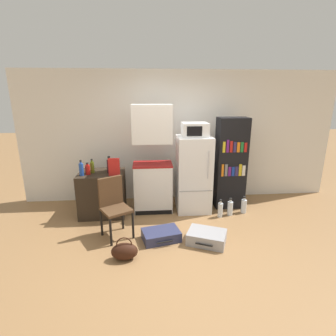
{
  "coord_description": "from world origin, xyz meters",
  "views": [
    {
      "loc": [
        -0.49,
        -3.31,
        2.19
      ],
      "look_at": [
        -0.14,
        0.85,
        0.98
      ],
      "focal_mm": 28.0,
      "sensor_mm": 36.0,
      "label": 1
    }
  ],
  "objects_px": {
    "microwave": "(195,130)",
    "bookshelf": "(231,163)",
    "cereal_box": "(114,167)",
    "refrigerator": "(194,174)",
    "bottle_milk_white": "(112,165)",
    "bottle_wine_dark": "(109,166)",
    "water_bottle_front": "(220,210)",
    "handbag": "(124,251)",
    "bottle_blue_soda": "(81,169)",
    "kitchen_hutch": "(153,164)",
    "bottle_ketchup_red": "(88,170)",
    "chair": "(113,202)",
    "side_table": "(103,193)",
    "suitcase_large_flat": "(161,235)",
    "bottle_olive_oil": "(92,167)",
    "bowl": "(90,170)",
    "suitcase_small_flat": "(207,237)",
    "water_bottle_back": "(230,208)",
    "water_bottle_middle": "(244,206)"
  },
  "relations": [
    {
      "from": "microwave",
      "to": "bookshelf",
      "type": "bearing_deg",
      "value": 8.56
    },
    {
      "from": "microwave",
      "to": "cereal_box",
      "type": "height_order",
      "value": "microwave"
    },
    {
      "from": "refrigerator",
      "to": "bottle_milk_white",
      "type": "distance_m",
      "value": 1.53
    },
    {
      "from": "bottle_wine_dark",
      "to": "water_bottle_front",
      "type": "distance_m",
      "value": 2.15
    },
    {
      "from": "refrigerator",
      "to": "microwave",
      "type": "relative_size",
      "value": 3.12
    },
    {
      "from": "bottle_milk_white",
      "to": "handbag",
      "type": "xyz_separation_m",
      "value": [
        0.31,
        -1.65,
        -0.75
      ]
    },
    {
      "from": "bookshelf",
      "to": "bottle_blue_soda",
      "type": "bearing_deg",
      "value": -173.8
    },
    {
      "from": "kitchen_hutch",
      "to": "bottle_blue_soda",
      "type": "height_order",
      "value": "kitchen_hutch"
    },
    {
      "from": "kitchen_hutch",
      "to": "bottle_wine_dark",
      "type": "relative_size",
      "value": 6.58
    },
    {
      "from": "bookshelf",
      "to": "bottle_ketchup_red",
      "type": "distance_m",
      "value": 2.65
    },
    {
      "from": "microwave",
      "to": "chair",
      "type": "bearing_deg",
      "value": -149.44
    },
    {
      "from": "side_table",
      "to": "suitcase_large_flat",
      "type": "bearing_deg",
      "value": -44.71
    },
    {
      "from": "side_table",
      "to": "bottle_olive_oil",
      "type": "bearing_deg",
      "value": -177.72
    },
    {
      "from": "side_table",
      "to": "refrigerator",
      "type": "height_order",
      "value": "refrigerator"
    },
    {
      "from": "bottle_ketchup_red",
      "to": "chair",
      "type": "height_order",
      "value": "bottle_ketchup_red"
    },
    {
      "from": "bowl",
      "to": "chair",
      "type": "xyz_separation_m",
      "value": [
        0.51,
        -0.89,
        -0.27
      ]
    },
    {
      "from": "bottle_wine_dark",
      "to": "cereal_box",
      "type": "distance_m",
      "value": 0.19
    },
    {
      "from": "chair",
      "to": "suitcase_small_flat",
      "type": "bearing_deg",
      "value": -44.7
    },
    {
      "from": "bottle_blue_soda",
      "to": "bottle_ketchup_red",
      "type": "relative_size",
      "value": 1.29
    },
    {
      "from": "bottle_ketchup_red",
      "to": "bowl",
      "type": "height_order",
      "value": "bottle_ketchup_red"
    },
    {
      "from": "handbag",
      "to": "water_bottle_front",
      "type": "relative_size",
      "value": 1.06
    },
    {
      "from": "bowl",
      "to": "water_bottle_front",
      "type": "xyz_separation_m",
      "value": [
        2.34,
        -0.44,
        -0.68
      ]
    },
    {
      "from": "suitcase_small_flat",
      "to": "water_bottle_front",
      "type": "bearing_deg",
      "value": 85.42
    },
    {
      "from": "side_table",
      "to": "water_bottle_back",
      "type": "xyz_separation_m",
      "value": [
        2.34,
        -0.27,
        -0.26
      ]
    },
    {
      "from": "bottle_olive_oil",
      "to": "chair",
      "type": "relative_size",
      "value": 0.27
    },
    {
      "from": "cereal_box",
      "to": "suitcase_large_flat",
      "type": "xyz_separation_m",
      "value": [
        0.76,
        -0.83,
        -0.87
      ]
    },
    {
      "from": "refrigerator",
      "to": "bowl",
      "type": "bearing_deg",
      "value": 177.92
    },
    {
      "from": "bowl",
      "to": "water_bottle_middle",
      "type": "xyz_separation_m",
      "value": [
        2.83,
        -0.3,
        -0.68
      ]
    },
    {
      "from": "microwave",
      "to": "water_bottle_front",
      "type": "distance_m",
      "value": 1.52
    },
    {
      "from": "bottle_ketchup_red",
      "to": "bowl",
      "type": "relative_size",
      "value": 1.46
    },
    {
      "from": "kitchen_hutch",
      "to": "water_bottle_middle",
      "type": "xyz_separation_m",
      "value": [
        1.69,
        -0.28,
        -0.78
      ]
    },
    {
      "from": "refrigerator",
      "to": "bookshelf",
      "type": "relative_size",
      "value": 0.81
    },
    {
      "from": "bottle_blue_soda",
      "to": "handbag",
      "type": "bearing_deg",
      "value": -58.64
    },
    {
      "from": "water_bottle_back",
      "to": "bottle_milk_white",
      "type": "bearing_deg",
      "value": 168.13
    },
    {
      "from": "bowl",
      "to": "bottle_blue_soda",
      "type": "bearing_deg",
      "value": -110.21
    },
    {
      "from": "bottle_wine_dark",
      "to": "chair",
      "type": "bearing_deg",
      "value": -79.65
    },
    {
      "from": "side_table",
      "to": "bottle_ketchup_red",
      "type": "distance_m",
      "value": 0.54
    },
    {
      "from": "suitcase_large_flat",
      "to": "bottle_milk_white",
      "type": "bearing_deg",
      "value": 111.88
    },
    {
      "from": "refrigerator",
      "to": "bottle_ketchup_red",
      "type": "height_order",
      "value": "refrigerator"
    },
    {
      "from": "water_bottle_middle",
      "to": "chair",
      "type": "bearing_deg",
      "value": -165.61
    },
    {
      "from": "bottle_blue_soda",
      "to": "chair",
      "type": "relative_size",
      "value": 0.29
    },
    {
      "from": "side_table",
      "to": "bowl",
      "type": "relative_size",
      "value": 5.53
    },
    {
      "from": "bottle_milk_white",
      "to": "suitcase_small_flat",
      "type": "bearing_deg",
      "value": -41.36
    },
    {
      "from": "bookshelf",
      "to": "bowl",
      "type": "height_order",
      "value": "bookshelf"
    },
    {
      "from": "bottle_wine_dark",
      "to": "bowl",
      "type": "xyz_separation_m",
      "value": [
        -0.37,
        0.13,
        -0.11
      ]
    },
    {
      "from": "kitchen_hutch",
      "to": "refrigerator",
      "type": "xyz_separation_m",
      "value": [
        0.76,
        -0.05,
        -0.2
      ]
    },
    {
      "from": "suitcase_small_flat",
      "to": "bottle_olive_oil",
      "type": "bearing_deg",
      "value": 171.64
    },
    {
      "from": "bottle_milk_white",
      "to": "chair",
      "type": "xyz_separation_m",
      "value": [
        0.11,
        -0.97,
        -0.32
      ]
    },
    {
      "from": "microwave",
      "to": "bottle_milk_white",
      "type": "relative_size",
      "value": 2.45
    },
    {
      "from": "bottle_blue_soda",
      "to": "water_bottle_back",
      "type": "xyz_separation_m",
      "value": [
        2.64,
        -0.12,
        -0.78
      ]
    }
  ]
}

